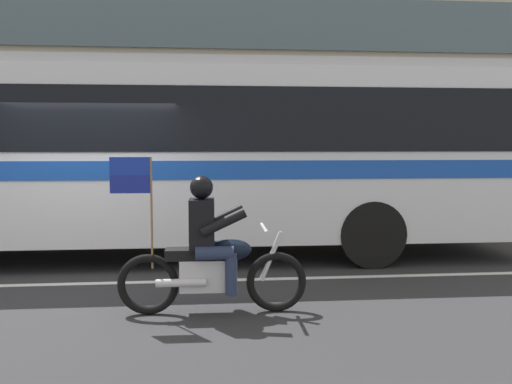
{
  "coord_description": "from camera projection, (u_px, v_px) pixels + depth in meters",
  "views": [
    {
      "loc": [
        1.56,
        -8.42,
        1.93
      ],
      "look_at": [
        2.37,
        -0.61,
        1.25
      ],
      "focal_mm": 39.66,
      "sensor_mm": 36.0,
      "label": 1
    }
  ],
  "objects": [
    {
      "name": "ground_plane",
      "position": [
        92.0,
        274.0,
        8.35
      ],
      "size": [
        60.0,
        60.0,
        0.0
      ],
      "primitive_type": "plane",
      "color": "#2B2B2D"
    },
    {
      "name": "sidewalk_curb",
      "position": [
        132.0,
        221.0,
        13.4
      ],
      "size": [
        28.0,
        3.8,
        0.15
      ],
      "primitive_type": "cube",
      "color": "gray",
      "rests_on": "ground_plane"
    },
    {
      "name": "lane_center_stripe",
      "position": [
        84.0,
        284.0,
        7.75
      ],
      "size": [
        26.6,
        0.14,
        0.01
      ],
      "primitive_type": "cube",
      "color": "silver",
      "rests_on": "ground_plane"
    },
    {
      "name": "transit_bus",
      "position": [
        158.0,
        146.0,
        9.46
      ],
      "size": [
        12.13,
        2.69,
        3.22
      ],
      "color": "silver",
      "rests_on": "ground_plane"
    },
    {
      "name": "motorcycle_with_rider",
      "position": [
        210.0,
        255.0,
        6.37
      ],
      "size": [
        2.2,
        0.64,
        1.78
      ],
      "color": "black",
      "rests_on": "ground_plane"
    },
    {
      "name": "fire_hydrant",
      "position": [
        305.0,
        205.0,
        12.86
      ],
      "size": [
        0.22,
        0.3,
        0.75
      ],
      "color": "red",
      "rests_on": "sidewalk_curb"
    }
  ]
}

